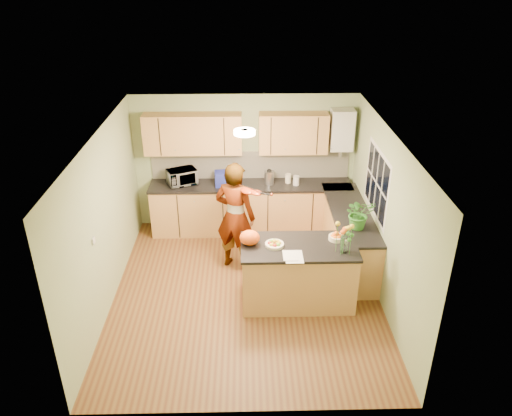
{
  "coord_description": "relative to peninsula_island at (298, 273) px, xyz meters",
  "views": [
    {
      "loc": [
        0.01,
        -6.25,
        4.62
      ],
      "look_at": [
        0.16,
        0.5,
        1.19
      ],
      "focal_mm": 35.0,
      "sensor_mm": 36.0,
      "label": 1
    }
  ],
  "objects": [
    {
      "name": "wall_left",
      "position": [
        -2.76,
        0.2,
        0.77
      ],
      "size": [
        0.02,
        4.5,
        2.5
      ],
      "primitive_type": "cube",
      "color": "#99AE7C",
      "rests_on": "floor"
    },
    {
      "name": "window_right",
      "position": [
        1.24,
        0.8,
        1.07
      ],
      "size": [
        0.01,
        1.3,
        1.05
      ],
      "color": "silver",
      "rests_on": "wall_right"
    },
    {
      "name": "jar_white",
      "position": [
        0.16,
        2.1,
        0.55
      ],
      "size": [
        0.14,
        0.14,
        0.17
      ],
      "primitive_type": "cylinder",
      "rotation": [
        0.0,
        0.0,
        0.35
      ],
      "color": "silver",
      "rests_on": "back_counter"
    },
    {
      "name": "papers",
      "position": [
        -0.1,
        -0.3,
        0.48
      ],
      "size": [
        0.24,
        0.33,
        0.01
      ],
      "primitive_type": "cube",
      "color": "white",
      "rests_on": "peninsula_island"
    },
    {
      "name": "blue_box",
      "position": [
        -1.13,
        2.12,
        0.59
      ],
      "size": [
        0.35,
        0.27,
        0.26
      ],
      "primitive_type": "cube",
      "rotation": [
        0.0,
        0.0,
        0.11
      ],
      "color": "navy",
      "rests_on": "back_counter"
    },
    {
      "name": "potted_plant",
      "position": [
        0.94,
        0.51,
        0.71
      ],
      "size": [
        0.47,
        0.42,
        0.48
      ],
      "primitive_type": "imported",
      "rotation": [
        0.0,
        0.0,
        0.1
      ],
      "color": "#337A28",
      "rests_on": "right_counter"
    },
    {
      "name": "boiler",
      "position": [
        0.94,
        2.29,
        1.42
      ],
      "size": [
        0.4,
        0.3,
        0.86
      ],
      "color": "silver",
      "rests_on": "wall_back"
    },
    {
      "name": "wall_front",
      "position": [
        -0.76,
        -2.05,
        0.77
      ],
      "size": [
        4.0,
        0.02,
        2.5
      ],
      "primitive_type": "cube",
      "color": "#99AE7C",
      "rests_on": "floor"
    },
    {
      "name": "peninsula_island",
      "position": [
        0.0,
        0.0,
        0.0
      ],
      "size": [
        1.65,
        0.85,
        0.95
      ],
      "color": "tan",
      "rests_on": "floor"
    },
    {
      "name": "splashback",
      "position": [
        -0.66,
        2.44,
        0.72
      ],
      "size": [
        3.6,
        0.02,
        0.52
      ],
      "primitive_type": "cube",
      "color": "silver",
      "rests_on": "back_counter"
    },
    {
      "name": "orange_bowl",
      "position": [
        0.55,
        0.15,
        0.53
      ],
      "size": [
        0.22,
        0.22,
        0.13
      ],
      "color": "beige",
      "rests_on": "peninsula_island"
    },
    {
      "name": "flower_vase",
      "position": [
        0.6,
        -0.18,
        0.81
      ],
      "size": [
        0.27,
        0.27,
        0.51
      ],
      "rotation": [
        0.0,
        0.0,
        0.07
      ],
      "color": "silver",
      "rests_on": "peninsula_island"
    },
    {
      "name": "light_switch",
      "position": [
        -2.74,
        -0.4,
        0.82
      ],
      "size": [
        0.02,
        0.09,
        0.09
      ],
      "primitive_type": "cube",
      "color": "silver",
      "rests_on": "wall_left"
    },
    {
      "name": "wall_right",
      "position": [
        1.24,
        0.2,
        0.77
      ],
      "size": [
        0.02,
        4.5,
        2.5
      ],
      "primitive_type": "cube",
      "color": "#99AE7C",
      "rests_on": "floor"
    },
    {
      "name": "upper_cabinets",
      "position": [
        -0.93,
        2.28,
        1.37
      ],
      "size": [
        3.2,
        0.34,
        0.7
      ],
      "color": "tan",
      "rests_on": "wall_back"
    },
    {
      "name": "kettle",
      "position": [
        -0.33,
        2.17,
        0.6
      ],
      "size": [
        0.18,
        0.18,
        0.33
      ],
      "rotation": [
        0.0,
        0.0,
        -0.06
      ],
      "color": "#B8B8BC",
      "rests_on": "back_counter"
    },
    {
      "name": "wall_back",
      "position": [
        -0.76,
        2.45,
        0.77
      ],
      "size": [
        4.0,
        0.02,
        2.5
      ],
      "primitive_type": "cube",
      "color": "#99AE7C",
      "rests_on": "floor"
    },
    {
      "name": "ceiling_lamp",
      "position": [
        -0.76,
        0.5,
        1.99
      ],
      "size": [
        0.3,
        0.3,
        0.07
      ],
      "color": "#FFEABF",
      "rests_on": "ceiling"
    },
    {
      "name": "orange_bag",
      "position": [
        -0.7,
        0.05,
        0.58
      ],
      "size": [
        0.36,
        0.34,
        0.22
      ],
      "primitive_type": "ellipsoid",
      "rotation": [
        0.0,
        0.0,
        -0.39
      ],
      "color": "#F55414",
      "rests_on": "peninsula_island"
    },
    {
      "name": "fruit_dish",
      "position": [
        -0.35,
        -0.0,
        0.51
      ],
      "size": [
        0.27,
        0.27,
        0.09
      ],
      "color": "beige",
      "rests_on": "peninsula_island"
    },
    {
      "name": "right_counter",
      "position": [
        0.94,
        1.05,
        -0.0
      ],
      "size": [
        0.62,
        2.24,
        0.94
      ],
      "color": "tan",
      "rests_on": "floor"
    },
    {
      "name": "floor",
      "position": [
        -0.76,
        0.2,
        -0.48
      ],
      "size": [
        4.5,
        4.5,
        0.0
      ],
      "primitive_type": "plane",
      "color": "#5B311A",
      "rests_on": "ground"
    },
    {
      "name": "microwave",
      "position": [
        -1.89,
        2.19,
        0.6
      ],
      "size": [
        0.6,
        0.52,
        0.28
      ],
      "primitive_type": "imported",
      "rotation": [
        0.0,
        0.0,
        0.43
      ],
      "color": "silver",
      "rests_on": "back_counter"
    },
    {
      "name": "violin",
      "position": [
        -0.72,
        0.73,
        0.99
      ],
      "size": [
        0.61,
        0.53,
        0.15
      ],
      "primitive_type": null,
      "rotation": [
        0.17,
        0.0,
        -0.61
      ],
      "color": "#541B05",
      "rests_on": "violinist"
    },
    {
      "name": "violinist",
      "position": [
        -0.92,
        0.95,
        0.44
      ],
      "size": [
        0.79,
        0.66,
        1.84
      ],
      "primitive_type": "imported",
      "rotation": [
        0.0,
        0.0,
        2.75
      ],
      "color": "#E7A88D",
      "rests_on": "floor"
    },
    {
      "name": "back_counter",
      "position": [
        -0.66,
        2.15,
        -0.0
      ],
      "size": [
        3.64,
        0.62,
        0.94
      ],
      "color": "tan",
      "rests_on": "floor"
    },
    {
      "name": "ceiling",
      "position": [
        -0.76,
        0.2,
        2.02
      ],
      "size": [
        4.0,
        4.5,
        0.02
      ],
      "primitive_type": "cube",
      "color": "silver",
      "rests_on": "wall_back"
    },
    {
      "name": "jar_cream",
      "position": [
        0.02,
        2.2,
        0.55
      ],
      "size": [
        0.13,
        0.13,
        0.17
      ],
      "primitive_type": "cylinder",
      "rotation": [
        0.0,
        0.0,
        -0.21
      ],
      "color": "beige",
      "rests_on": "back_counter"
    }
  ]
}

